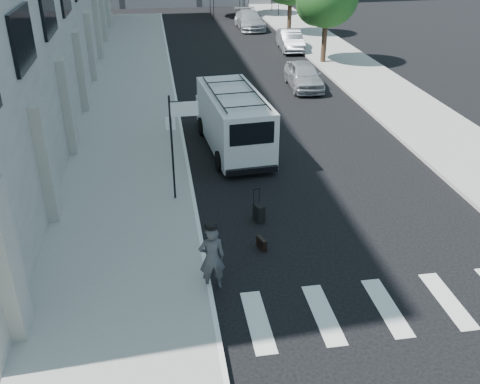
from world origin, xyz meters
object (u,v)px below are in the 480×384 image
object	(u,v)px
parked_car_c	(249,20)
businessman	(212,258)
parked_car_b	(290,40)
parked_car_a	(304,75)
cargo_van	(233,120)
suitcase	(259,213)
briefcase	(262,243)

from	to	relation	value
parked_car_c	businessman	bearing A→B (deg)	-102.24
parked_car_c	parked_car_b	bearing A→B (deg)	-80.11
parked_car_a	parked_car_c	size ratio (longest dim) A/B	0.83
businessman	parked_car_b	world-z (taller)	businessman
cargo_van	parked_car_b	world-z (taller)	cargo_van
suitcase	cargo_van	xyz separation A→B (m)	(0.08, 5.94, 0.91)
briefcase	parked_car_b	distance (m)	24.97
suitcase	parked_car_a	xyz separation A→B (m)	(5.10, 13.59, 0.41)
businessman	parked_car_b	xyz separation A→B (m)	(8.38, 25.58, -0.23)
cargo_van	parked_car_b	distance (m)	17.80
cargo_van	businessman	bearing A→B (deg)	-106.42
businessman	cargo_van	distance (m)	9.22
cargo_van	parked_car_b	size ratio (longest dim) A/B	1.53
suitcase	parked_car_b	bearing A→B (deg)	54.89
businessman	parked_car_a	size ratio (longest dim) A/B	0.44
suitcase	parked_car_a	world-z (taller)	parked_car_a
suitcase	parked_car_b	distance (m)	23.45
cargo_van	parked_car_b	xyz separation A→B (m)	(6.50, 16.56, -0.52)
parked_car_b	parked_car_c	size ratio (longest dim) A/B	0.83
briefcase	parked_car_a	xyz separation A→B (m)	(5.31, 15.12, 0.53)
businessman	parked_car_c	xyz separation A→B (m)	(6.91, 33.53, -0.19)
cargo_van	suitcase	bearing A→B (deg)	-95.41
briefcase	suitcase	size ratio (longest dim) A/B	0.41
parked_car_b	parked_car_c	distance (m)	8.08
suitcase	parked_car_c	bearing A→B (deg)	61.66
briefcase	suitcase	bearing A→B (deg)	64.81
briefcase	parked_car_a	bearing A→B (deg)	53.44
businessman	briefcase	xyz separation A→B (m)	(1.59, 1.56, -0.74)
briefcase	parked_car_c	bearing A→B (deg)	63.36
suitcase	parked_car_a	distance (m)	14.52
parked_car_a	parked_car_c	world-z (taller)	parked_car_c
parked_car_b	parked_car_c	world-z (taller)	parked_car_c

